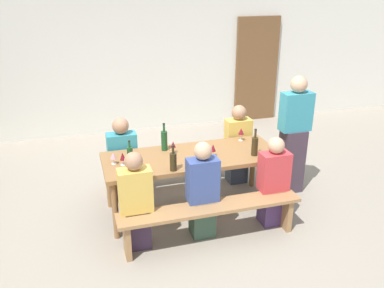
# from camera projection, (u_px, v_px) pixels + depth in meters

# --- Properties ---
(ground_plane) EXTENTS (24.00, 24.00, 0.00)m
(ground_plane) POSITION_uv_depth(u_px,v_px,m) (192.00, 208.00, 5.21)
(ground_plane) COLOR gray
(back_wall) EXTENTS (14.00, 0.20, 3.20)m
(back_wall) POSITION_uv_depth(u_px,v_px,m) (142.00, 46.00, 7.50)
(back_wall) COLOR silver
(back_wall) RESTS_ON ground
(wooden_door) EXTENTS (0.90, 0.06, 2.10)m
(wooden_door) POSITION_uv_depth(u_px,v_px,m) (257.00, 70.00, 8.19)
(wooden_door) COLOR brown
(wooden_door) RESTS_ON ground
(tasting_table) EXTENTS (2.16, 0.84, 0.75)m
(tasting_table) POSITION_uv_depth(u_px,v_px,m) (192.00, 161.00, 4.95)
(tasting_table) COLOR olive
(tasting_table) RESTS_ON ground
(bench_near) EXTENTS (2.06, 0.30, 0.45)m
(bench_near) POSITION_uv_depth(u_px,v_px,m) (211.00, 213.00, 4.43)
(bench_near) COLOR #9E7247
(bench_near) RESTS_ON ground
(bench_far) EXTENTS (2.06, 0.30, 0.45)m
(bench_far) POSITION_uv_depth(u_px,v_px,m) (177.00, 161.00, 5.71)
(bench_far) COLOR #9E7247
(bench_far) RESTS_ON ground
(wine_bottle_0) EXTENTS (0.07, 0.07, 0.28)m
(wine_bottle_0) POSITION_uv_depth(u_px,v_px,m) (130.00, 155.00, 4.68)
(wine_bottle_0) COLOR #194723
(wine_bottle_0) RESTS_ON tasting_table
(wine_bottle_1) EXTENTS (0.08, 0.08, 0.31)m
(wine_bottle_1) POSITION_uv_depth(u_px,v_px,m) (173.00, 161.00, 4.50)
(wine_bottle_1) COLOR #332814
(wine_bottle_1) RESTS_ON tasting_table
(wine_bottle_2) EXTENTS (0.08, 0.08, 0.34)m
(wine_bottle_2) POSITION_uv_depth(u_px,v_px,m) (255.00, 146.00, 4.89)
(wine_bottle_2) COLOR #332814
(wine_bottle_2) RESTS_ON tasting_table
(wine_bottle_3) EXTENTS (0.08, 0.08, 0.36)m
(wine_bottle_3) POSITION_uv_depth(u_px,v_px,m) (164.00, 140.00, 5.03)
(wine_bottle_3) COLOR #194723
(wine_bottle_3) RESTS_ON tasting_table
(wine_glass_0) EXTENTS (0.08, 0.08, 0.17)m
(wine_glass_0) POSITION_uv_depth(u_px,v_px,m) (241.00, 132.00, 5.34)
(wine_glass_0) COLOR silver
(wine_glass_0) RESTS_ON tasting_table
(wine_glass_1) EXTENTS (0.08, 0.08, 0.15)m
(wine_glass_1) POSITION_uv_depth(u_px,v_px,m) (113.00, 156.00, 4.66)
(wine_glass_1) COLOR silver
(wine_glass_1) RESTS_ON tasting_table
(wine_glass_2) EXTENTS (0.07, 0.07, 0.15)m
(wine_glass_2) POSITION_uv_depth(u_px,v_px,m) (213.00, 148.00, 4.86)
(wine_glass_2) COLOR silver
(wine_glass_2) RESTS_ON tasting_table
(wine_glass_3) EXTENTS (0.07, 0.07, 0.16)m
(wine_glass_3) POSITION_uv_depth(u_px,v_px,m) (123.00, 157.00, 4.62)
(wine_glass_3) COLOR silver
(wine_glass_3) RESTS_ON tasting_table
(wine_glass_4) EXTENTS (0.06, 0.06, 0.15)m
(wine_glass_4) POSITION_uv_depth(u_px,v_px,m) (173.00, 145.00, 4.96)
(wine_glass_4) COLOR silver
(wine_glass_4) RESTS_ON tasting_table
(seated_guest_near_0) EXTENTS (0.35, 0.24, 1.12)m
(seated_guest_near_0) POSITION_uv_depth(u_px,v_px,m) (136.00, 203.00, 4.29)
(seated_guest_near_0) COLOR #3C2A43
(seated_guest_near_0) RESTS_ON ground
(seated_guest_near_1) EXTENTS (0.35, 0.24, 1.15)m
(seated_guest_near_1) POSITION_uv_depth(u_px,v_px,m) (202.00, 192.00, 4.48)
(seated_guest_near_1) COLOR #365341
(seated_guest_near_1) RESTS_ON ground
(seated_guest_near_2) EXTENTS (0.34, 0.24, 1.10)m
(seated_guest_near_2) POSITION_uv_depth(u_px,v_px,m) (273.00, 184.00, 4.72)
(seated_guest_near_2) COLOR #4C3467
(seated_guest_near_2) RESTS_ON ground
(seated_guest_far_0) EXTENTS (0.38, 0.24, 1.13)m
(seated_guest_far_0) POSITION_uv_depth(u_px,v_px,m) (123.00, 160.00, 5.30)
(seated_guest_far_0) COLOR #543365
(seated_guest_far_0) RESTS_ON ground
(seated_guest_far_1) EXTENTS (0.35, 0.24, 1.15)m
(seated_guest_far_1) POSITION_uv_depth(u_px,v_px,m) (237.00, 146.00, 5.73)
(seated_guest_far_1) COLOR #3A485C
(seated_guest_far_1) RESTS_ON ground
(standing_host) EXTENTS (0.40, 0.24, 1.62)m
(standing_host) POSITION_uv_depth(u_px,v_px,m) (294.00, 137.00, 5.38)
(standing_host) COLOR #3E313C
(standing_host) RESTS_ON ground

